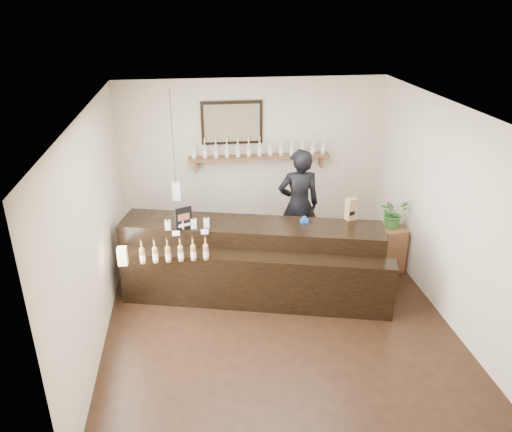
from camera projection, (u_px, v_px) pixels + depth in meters
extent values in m
plane|color=black|center=(275.00, 312.00, 6.90)|extent=(5.00, 5.00, 0.00)
plane|color=beige|center=(253.00, 161.00, 8.59)|extent=(4.50, 0.00, 4.50)
plane|color=beige|center=(328.00, 346.00, 4.06)|extent=(4.50, 0.00, 4.50)
plane|color=beige|center=(95.00, 230.00, 6.06)|extent=(0.00, 5.00, 5.00)
plane|color=beige|center=(445.00, 211.00, 6.59)|extent=(0.00, 5.00, 5.00)
plane|color=white|center=(279.00, 110.00, 5.76)|extent=(5.00, 5.00, 0.00)
cube|color=brown|center=(260.00, 157.00, 8.44)|extent=(2.40, 0.25, 0.04)
cube|color=brown|center=(196.00, 166.00, 8.39)|extent=(0.04, 0.20, 0.20)
cube|color=brown|center=(321.00, 161.00, 8.65)|extent=(0.04, 0.20, 0.20)
cube|color=black|center=(232.00, 123.00, 8.24)|extent=(1.02, 0.04, 0.72)
cube|color=#3F3528|center=(232.00, 123.00, 8.22)|extent=(0.92, 0.01, 0.62)
cube|color=white|center=(176.00, 191.00, 7.68)|extent=(0.12, 0.12, 0.28)
cylinder|color=black|center=(173.00, 137.00, 7.34)|extent=(0.01, 0.01, 1.41)
cylinder|color=#B6C1A2|center=(194.00, 153.00, 8.26)|extent=(0.07, 0.07, 0.20)
cone|color=#B6C1A2|center=(193.00, 145.00, 8.21)|extent=(0.07, 0.07, 0.05)
cylinder|color=#B6C1A2|center=(193.00, 142.00, 8.19)|extent=(0.02, 0.02, 0.07)
cylinder|color=yellow|center=(193.00, 139.00, 8.17)|extent=(0.03, 0.03, 0.02)
cylinder|color=white|center=(194.00, 154.00, 8.27)|extent=(0.07, 0.07, 0.09)
cylinder|color=#B6C1A2|center=(205.00, 152.00, 8.29)|extent=(0.07, 0.07, 0.20)
cone|color=#B6C1A2|center=(205.00, 145.00, 8.23)|extent=(0.07, 0.07, 0.05)
cylinder|color=#B6C1A2|center=(204.00, 141.00, 8.21)|extent=(0.02, 0.02, 0.07)
cylinder|color=yellow|center=(204.00, 138.00, 8.19)|extent=(0.03, 0.03, 0.02)
cylinder|color=white|center=(205.00, 153.00, 8.29)|extent=(0.07, 0.07, 0.09)
cylinder|color=#B6C1A2|center=(216.00, 152.00, 8.31)|extent=(0.07, 0.07, 0.20)
cone|color=#B6C1A2|center=(216.00, 144.00, 8.26)|extent=(0.07, 0.07, 0.05)
cylinder|color=#B6C1A2|center=(216.00, 141.00, 8.23)|extent=(0.02, 0.02, 0.07)
cylinder|color=yellow|center=(216.00, 138.00, 8.21)|extent=(0.03, 0.03, 0.02)
cylinder|color=white|center=(216.00, 153.00, 8.32)|extent=(0.07, 0.07, 0.09)
cylinder|color=#B6C1A2|center=(227.00, 151.00, 8.33)|extent=(0.07, 0.07, 0.20)
cone|color=#B6C1A2|center=(227.00, 144.00, 8.28)|extent=(0.07, 0.07, 0.05)
cylinder|color=#B6C1A2|center=(227.00, 140.00, 8.25)|extent=(0.02, 0.02, 0.07)
cylinder|color=yellow|center=(227.00, 138.00, 8.23)|extent=(0.03, 0.03, 0.02)
cylinder|color=white|center=(227.00, 153.00, 8.34)|extent=(0.07, 0.07, 0.09)
cylinder|color=#B6C1A2|center=(238.00, 151.00, 8.35)|extent=(0.07, 0.07, 0.20)
cone|color=#B6C1A2|center=(238.00, 144.00, 8.30)|extent=(0.07, 0.07, 0.05)
cylinder|color=#B6C1A2|center=(238.00, 140.00, 8.27)|extent=(0.02, 0.02, 0.07)
cylinder|color=yellow|center=(238.00, 137.00, 8.25)|extent=(0.03, 0.03, 0.02)
cylinder|color=white|center=(238.00, 152.00, 8.36)|extent=(0.07, 0.07, 0.09)
cylinder|color=#B6C1A2|center=(249.00, 151.00, 8.37)|extent=(0.07, 0.07, 0.20)
cone|color=#B6C1A2|center=(249.00, 143.00, 8.32)|extent=(0.07, 0.07, 0.05)
cylinder|color=#B6C1A2|center=(249.00, 140.00, 8.30)|extent=(0.02, 0.02, 0.07)
cylinder|color=yellow|center=(249.00, 137.00, 8.28)|extent=(0.03, 0.03, 0.02)
cylinder|color=white|center=(249.00, 152.00, 8.38)|extent=(0.07, 0.07, 0.09)
cylinder|color=#B6C1A2|center=(260.00, 150.00, 8.39)|extent=(0.07, 0.07, 0.20)
cone|color=#B6C1A2|center=(260.00, 143.00, 8.34)|extent=(0.07, 0.07, 0.05)
cylinder|color=#B6C1A2|center=(260.00, 139.00, 8.32)|extent=(0.02, 0.02, 0.07)
cylinder|color=yellow|center=(260.00, 137.00, 8.30)|extent=(0.03, 0.03, 0.02)
cylinder|color=white|center=(260.00, 151.00, 8.40)|extent=(0.07, 0.07, 0.09)
cylinder|color=#B6C1A2|center=(270.00, 150.00, 8.41)|extent=(0.07, 0.07, 0.20)
cone|color=#B6C1A2|center=(270.00, 142.00, 8.36)|extent=(0.07, 0.07, 0.05)
cylinder|color=#B6C1A2|center=(270.00, 139.00, 8.34)|extent=(0.02, 0.02, 0.07)
cylinder|color=yellow|center=(270.00, 136.00, 8.32)|extent=(0.03, 0.03, 0.02)
cylinder|color=white|center=(270.00, 151.00, 8.42)|extent=(0.07, 0.07, 0.09)
cylinder|color=#B6C1A2|center=(281.00, 149.00, 8.44)|extent=(0.07, 0.07, 0.20)
cone|color=#B6C1A2|center=(281.00, 142.00, 8.38)|extent=(0.07, 0.07, 0.05)
cylinder|color=#B6C1A2|center=(281.00, 139.00, 8.36)|extent=(0.02, 0.02, 0.07)
cylinder|color=yellow|center=(281.00, 136.00, 8.34)|extent=(0.03, 0.03, 0.02)
cylinder|color=white|center=(281.00, 150.00, 8.44)|extent=(0.07, 0.07, 0.09)
cylinder|color=#B6C1A2|center=(292.00, 149.00, 8.46)|extent=(0.07, 0.07, 0.20)
cone|color=#B6C1A2|center=(292.00, 142.00, 8.41)|extent=(0.07, 0.07, 0.05)
cylinder|color=#B6C1A2|center=(292.00, 138.00, 8.38)|extent=(0.02, 0.02, 0.07)
cylinder|color=yellow|center=(292.00, 135.00, 8.36)|extent=(0.03, 0.03, 0.02)
cylinder|color=white|center=(292.00, 150.00, 8.47)|extent=(0.07, 0.07, 0.09)
cylinder|color=#B6C1A2|center=(302.00, 149.00, 8.48)|extent=(0.07, 0.07, 0.20)
cone|color=#B6C1A2|center=(302.00, 141.00, 8.43)|extent=(0.07, 0.07, 0.05)
cylinder|color=#B6C1A2|center=(303.00, 138.00, 8.40)|extent=(0.02, 0.02, 0.07)
cylinder|color=yellow|center=(303.00, 135.00, 8.38)|extent=(0.03, 0.03, 0.02)
cylinder|color=white|center=(302.00, 150.00, 8.49)|extent=(0.07, 0.07, 0.09)
cylinder|color=#B6C1A2|center=(313.00, 148.00, 8.50)|extent=(0.07, 0.07, 0.20)
cone|color=#B6C1A2|center=(313.00, 141.00, 8.45)|extent=(0.07, 0.07, 0.05)
cylinder|color=#B6C1A2|center=(313.00, 137.00, 8.43)|extent=(0.02, 0.02, 0.07)
cylinder|color=yellow|center=(313.00, 135.00, 8.41)|extent=(0.03, 0.03, 0.02)
cylinder|color=white|center=(313.00, 149.00, 8.51)|extent=(0.07, 0.07, 0.09)
cylinder|color=#B6C1A2|center=(323.00, 148.00, 8.52)|extent=(0.07, 0.07, 0.20)
cone|color=#B6C1A2|center=(324.00, 141.00, 8.47)|extent=(0.07, 0.07, 0.05)
cylinder|color=#B6C1A2|center=(324.00, 137.00, 8.45)|extent=(0.02, 0.02, 0.07)
cylinder|color=yellow|center=(324.00, 134.00, 8.43)|extent=(0.03, 0.03, 0.02)
cylinder|color=white|center=(323.00, 149.00, 8.53)|extent=(0.07, 0.07, 0.09)
cube|color=black|center=(251.00, 256.00, 7.29)|extent=(3.80, 1.56, 1.05)
cube|color=black|center=(255.00, 281.00, 6.89)|extent=(3.71, 1.24, 0.79)
cube|color=white|center=(176.00, 233.00, 6.72)|extent=(0.10, 0.04, 0.05)
cube|color=white|center=(205.00, 232.00, 6.76)|extent=(0.10, 0.04, 0.05)
cube|color=beige|center=(123.00, 260.00, 6.50)|extent=(0.12, 0.12, 0.12)
cube|color=beige|center=(122.00, 252.00, 6.45)|extent=(0.12, 0.12, 0.12)
cube|color=#B6C1A2|center=(168.00, 225.00, 6.86)|extent=(0.08, 0.08, 0.13)
cube|color=beige|center=(168.00, 227.00, 6.81)|extent=(0.07, 0.00, 0.06)
cylinder|color=black|center=(167.00, 219.00, 6.82)|extent=(0.02, 0.02, 0.03)
cube|color=#B6C1A2|center=(181.00, 224.00, 6.88)|extent=(0.08, 0.08, 0.13)
cube|color=beige|center=(181.00, 226.00, 6.83)|extent=(0.07, 0.00, 0.06)
cylinder|color=black|center=(180.00, 219.00, 6.84)|extent=(0.02, 0.02, 0.03)
cube|color=#B6C1A2|center=(194.00, 224.00, 6.90)|extent=(0.08, 0.08, 0.13)
cube|color=beige|center=(194.00, 225.00, 6.85)|extent=(0.07, 0.00, 0.06)
cylinder|color=black|center=(193.00, 218.00, 6.86)|extent=(0.02, 0.02, 0.03)
cube|color=#B6C1A2|center=(206.00, 223.00, 6.92)|extent=(0.08, 0.08, 0.13)
cube|color=beige|center=(207.00, 224.00, 6.88)|extent=(0.07, 0.00, 0.06)
cylinder|color=black|center=(206.00, 217.00, 6.89)|extent=(0.02, 0.02, 0.03)
cylinder|color=olive|center=(142.00, 256.00, 6.51)|extent=(0.07, 0.07, 0.20)
cone|color=olive|center=(142.00, 247.00, 6.46)|extent=(0.07, 0.07, 0.05)
cylinder|color=olive|center=(141.00, 243.00, 6.43)|extent=(0.02, 0.02, 0.07)
cylinder|color=black|center=(141.00, 240.00, 6.42)|extent=(0.03, 0.03, 0.02)
cylinder|color=white|center=(143.00, 257.00, 6.52)|extent=(0.07, 0.07, 0.09)
cylinder|color=olive|center=(155.00, 255.00, 6.53)|extent=(0.07, 0.07, 0.20)
cone|color=olive|center=(154.00, 247.00, 6.48)|extent=(0.07, 0.07, 0.05)
cylinder|color=olive|center=(154.00, 243.00, 6.45)|extent=(0.02, 0.02, 0.07)
cylinder|color=black|center=(154.00, 239.00, 6.43)|extent=(0.03, 0.03, 0.02)
cylinder|color=white|center=(155.00, 257.00, 6.54)|extent=(0.07, 0.07, 0.09)
cylinder|color=olive|center=(168.00, 254.00, 6.55)|extent=(0.07, 0.07, 0.20)
cone|color=olive|center=(167.00, 246.00, 6.50)|extent=(0.07, 0.07, 0.05)
cylinder|color=olive|center=(167.00, 242.00, 6.47)|extent=(0.02, 0.02, 0.07)
cylinder|color=black|center=(167.00, 239.00, 6.45)|extent=(0.03, 0.03, 0.02)
cylinder|color=white|center=(168.00, 256.00, 6.56)|extent=(0.07, 0.07, 0.09)
cylinder|color=olive|center=(181.00, 254.00, 6.57)|extent=(0.07, 0.07, 0.20)
cone|color=olive|center=(180.00, 245.00, 6.52)|extent=(0.07, 0.07, 0.05)
cylinder|color=olive|center=(180.00, 241.00, 6.49)|extent=(0.02, 0.02, 0.07)
cylinder|color=black|center=(180.00, 238.00, 6.47)|extent=(0.03, 0.03, 0.02)
cylinder|color=white|center=(181.00, 255.00, 6.58)|extent=(0.07, 0.07, 0.09)
cylinder|color=olive|center=(193.00, 253.00, 6.59)|extent=(0.07, 0.07, 0.20)
cone|color=olive|center=(193.00, 244.00, 6.54)|extent=(0.07, 0.07, 0.05)
cylinder|color=olive|center=(193.00, 240.00, 6.51)|extent=(0.02, 0.02, 0.07)
cylinder|color=black|center=(192.00, 237.00, 6.49)|extent=(0.03, 0.03, 0.02)
cylinder|color=white|center=(193.00, 254.00, 6.60)|extent=(0.07, 0.07, 0.09)
cylinder|color=olive|center=(206.00, 252.00, 6.61)|extent=(0.07, 0.07, 0.20)
cone|color=olive|center=(205.00, 244.00, 6.56)|extent=(0.07, 0.07, 0.05)
cylinder|color=olive|center=(205.00, 240.00, 6.53)|extent=(0.02, 0.02, 0.07)
cylinder|color=black|center=(205.00, 236.00, 6.51)|extent=(0.03, 0.03, 0.02)
cylinder|color=white|center=(206.00, 254.00, 6.62)|extent=(0.07, 0.07, 0.09)
cube|color=black|center=(184.00, 219.00, 6.83)|extent=(0.22, 0.11, 0.33)
cube|color=brown|center=(184.00, 217.00, 6.81)|extent=(0.16, 0.07, 0.09)
cube|color=white|center=(184.00, 225.00, 6.86)|extent=(0.16, 0.07, 0.04)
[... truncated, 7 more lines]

